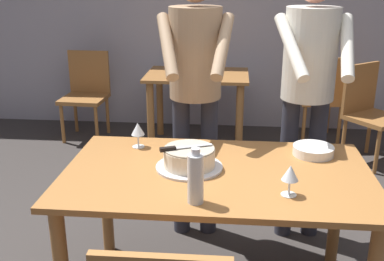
{
  "coord_description": "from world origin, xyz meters",
  "views": [
    {
      "loc": [
        0.07,
        -2.12,
        1.7
      ],
      "look_at": [
        -0.14,
        0.18,
        0.9
      ],
      "focal_mm": 43.28,
      "sensor_mm": 36.0,
      "label": 1
    }
  ],
  "objects_px": {
    "main_dining_table": "(217,191)",
    "background_chair_0": "(369,110)",
    "plate_stack": "(313,150)",
    "background_chair_1": "(321,96)",
    "water_bottle": "(196,178)",
    "person_cutting_cake": "(195,78)",
    "cake_knife": "(175,148)",
    "cake_on_platter": "(189,159)",
    "person_standing_beside": "(309,79)",
    "background_chair_3": "(86,91)",
    "wine_glass_near": "(138,130)",
    "background_table": "(197,90)",
    "wine_glass_far": "(290,174)"
  },
  "relations": [
    {
      "from": "main_dining_table",
      "to": "background_chair_0",
      "type": "distance_m",
      "value": 2.45
    },
    {
      "from": "plate_stack",
      "to": "background_chair_1",
      "type": "distance_m",
      "value": 2.34
    },
    {
      "from": "water_bottle",
      "to": "background_chair_1",
      "type": "xyz_separation_m",
      "value": [
        1.04,
        2.88,
        -0.37
      ]
    },
    {
      "from": "main_dining_table",
      "to": "person_cutting_cake",
      "type": "distance_m",
      "value": 0.81
    },
    {
      "from": "cake_knife",
      "to": "water_bottle",
      "type": "height_order",
      "value": "water_bottle"
    },
    {
      "from": "plate_stack",
      "to": "cake_on_platter",
      "type": "bearing_deg",
      "value": -159.76
    },
    {
      "from": "main_dining_table",
      "to": "person_cutting_cake",
      "type": "bearing_deg",
      "value": 104.23
    },
    {
      "from": "person_standing_beside",
      "to": "background_chair_1",
      "type": "xyz_separation_m",
      "value": [
        0.44,
        1.86,
        -0.58
      ]
    },
    {
      "from": "main_dining_table",
      "to": "cake_on_platter",
      "type": "relative_size",
      "value": 4.53
    },
    {
      "from": "cake_knife",
      "to": "background_chair_3",
      "type": "bearing_deg",
      "value": 117.01
    },
    {
      "from": "cake_on_platter",
      "to": "background_chair_3",
      "type": "relative_size",
      "value": 0.38
    },
    {
      "from": "main_dining_table",
      "to": "wine_glass_near",
      "type": "xyz_separation_m",
      "value": [
        -0.46,
        0.3,
        0.21
      ]
    },
    {
      "from": "person_standing_beside",
      "to": "background_chair_1",
      "type": "relative_size",
      "value": 1.91
    },
    {
      "from": "person_cutting_cake",
      "to": "background_table",
      "type": "distance_m",
      "value": 1.75
    },
    {
      "from": "cake_on_platter",
      "to": "plate_stack",
      "type": "distance_m",
      "value": 0.7
    },
    {
      "from": "plate_stack",
      "to": "background_chair_1",
      "type": "height_order",
      "value": "background_chair_1"
    },
    {
      "from": "cake_knife",
      "to": "person_cutting_cake",
      "type": "bearing_deg",
      "value": 86.46
    },
    {
      "from": "water_bottle",
      "to": "background_table",
      "type": "bearing_deg",
      "value": 94.59
    },
    {
      "from": "water_bottle",
      "to": "background_table",
      "type": "height_order",
      "value": "water_bottle"
    },
    {
      "from": "plate_stack",
      "to": "wine_glass_near",
      "type": "bearing_deg",
      "value": 178.37
    },
    {
      "from": "cake_on_platter",
      "to": "background_chair_1",
      "type": "bearing_deg",
      "value": 66.47
    },
    {
      "from": "water_bottle",
      "to": "background_chair_1",
      "type": "height_order",
      "value": "water_bottle"
    },
    {
      "from": "background_chair_0",
      "to": "background_chair_1",
      "type": "distance_m",
      "value": 0.6
    },
    {
      "from": "background_chair_0",
      "to": "person_cutting_cake",
      "type": "bearing_deg",
      "value": -136.5
    },
    {
      "from": "plate_stack",
      "to": "person_cutting_cake",
      "type": "xyz_separation_m",
      "value": [
        -0.68,
        0.4,
        0.3
      ]
    },
    {
      "from": "background_chair_3",
      "to": "person_cutting_cake",
      "type": "bearing_deg",
      "value": -54.37
    },
    {
      "from": "wine_glass_near",
      "to": "background_chair_3",
      "type": "distance_m",
      "value": 2.46
    },
    {
      "from": "cake_on_platter",
      "to": "background_table",
      "type": "distance_m",
      "value": 2.32
    },
    {
      "from": "person_cutting_cake",
      "to": "background_chair_1",
      "type": "bearing_deg",
      "value": 59.21
    },
    {
      "from": "water_bottle",
      "to": "person_cutting_cake",
      "type": "relative_size",
      "value": 0.15
    },
    {
      "from": "water_bottle",
      "to": "background_chair_0",
      "type": "height_order",
      "value": "water_bottle"
    },
    {
      "from": "wine_glass_near",
      "to": "background_chair_1",
      "type": "xyz_separation_m",
      "value": [
        1.42,
        2.26,
        -0.36
      ]
    },
    {
      "from": "background_chair_3",
      "to": "water_bottle",
      "type": "bearing_deg",
      "value": -63.64
    },
    {
      "from": "wine_glass_near",
      "to": "plate_stack",
      "type": "bearing_deg",
      "value": -1.63
    },
    {
      "from": "water_bottle",
      "to": "cake_on_platter",
      "type": "bearing_deg",
      "value": 99.94
    },
    {
      "from": "cake_on_platter",
      "to": "wine_glass_far",
      "type": "xyz_separation_m",
      "value": [
        0.47,
        -0.26,
        0.05
      ]
    },
    {
      "from": "cake_on_platter",
      "to": "water_bottle",
      "type": "height_order",
      "value": "water_bottle"
    },
    {
      "from": "background_chair_0",
      "to": "wine_glass_far",
      "type": "bearing_deg",
      "value": -113.14
    },
    {
      "from": "cake_knife",
      "to": "background_table",
      "type": "distance_m",
      "value": 2.35
    },
    {
      "from": "cake_on_platter",
      "to": "background_chair_1",
      "type": "xyz_separation_m",
      "value": [
        1.1,
        2.52,
        -0.31
      ]
    },
    {
      "from": "background_chair_1",
      "to": "background_chair_3",
      "type": "distance_m",
      "value": 2.44
    },
    {
      "from": "plate_stack",
      "to": "background_table",
      "type": "xyz_separation_m",
      "value": [
        -0.8,
        2.07,
        -0.2
      ]
    },
    {
      "from": "cake_on_platter",
      "to": "person_standing_beside",
      "type": "height_order",
      "value": "person_standing_beside"
    },
    {
      "from": "main_dining_table",
      "to": "wine_glass_far",
      "type": "relative_size",
      "value": 10.69
    },
    {
      "from": "background_chair_3",
      "to": "wine_glass_far",
      "type": "bearing_deg",
      "value": -56.39
    },
    {
      "from": "wine_glass_near",
      "to": "background_chair_1",
      "type": "distance_m",
      "value": 2.69
    },
    {
      "from": "background_chair_0",
      "to": "background_chair_1",
      "type": "height_order",
      "value": "same"
    },
    {
      "from": "cake_on_platter",
      "to": "person_standing_beside",
      "type": "xyz_separation_m",
      "value": [
        0.66,
        0.67,
        0.27
      ]
    },
    {
      "from": "water_bottle",
      "to": "wine_glass_far",
      "type": "bearing_deg",
      "value": 14.48
    },
    {
      "from": "main_dining_table",
      "to": "background_table",
      "type": "distance_m",
      "value": 2.35
    }
  ]
}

